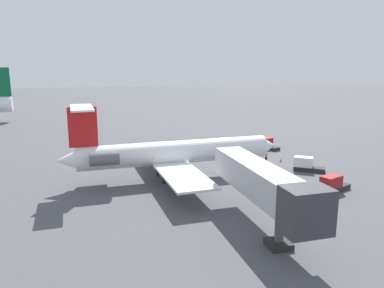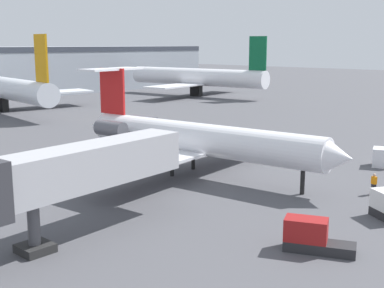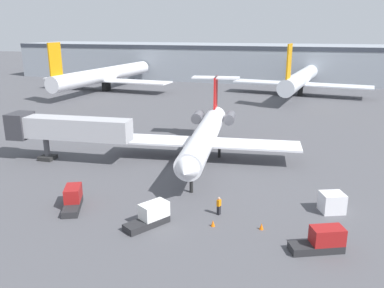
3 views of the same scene
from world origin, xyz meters
name	(u,v)px [view 2 (image 2 of 3)]	position (x,y,z in m)	size (l,w,h in m)	color
ground_plane	(219,181)	(0.00, 0.00, -0.05)	(400.00, 400.00, 0.10)	#4C4C51
regional_jet	(193,138)	(0.22, 3.15, 3.39)	(23.76, 27.94, 9.31)	white
jet_bridge	(65,173)	(-16.91, -2.09, 4.23)	(15.87, 3.88, 5.92)	#ADADB2
ground_crew_marshaller	(374,184)	(5.01, -11.65, 0.86)	(0.39, 0.47, 1.69)	black
baggage_tug_trailing	(312,237)	(-8.45, -13.77, 0.84)	(2.87, 4.23, 1.90)	#262628
cargo_container_uld	(382,157)	(14.81, -8.31, 0.90)	(2.54, 2.39, 1.80)	silver
parked_airliner_west_mid	(1,88)	(11.02, 58.07, 4.14)	(33.83, 39.78, 13.09)	silver
parked_airliner_centre	(197,77)	(54.54, 50.98, 4.22)	(30.26, 35.69, 13.25)	white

